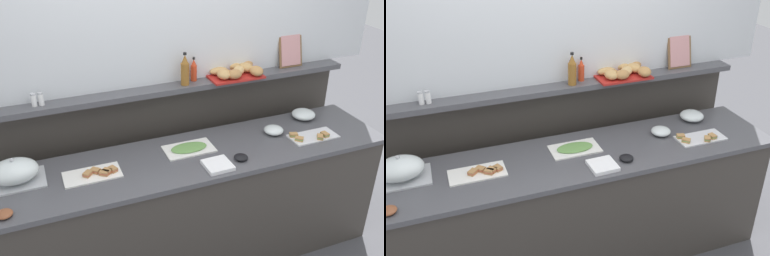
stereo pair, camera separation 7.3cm
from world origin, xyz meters
TOP-DOWN VIEW (x-y plane):
  - ground_plane at (0.00, 0.60)m, footprint 12.00×12.00m
  - buffet_counter at (0.00, 0.00)m, footprint 2.80×0.62m
  - back_ledge_unit at (0.00, 0.49)m, footprint 2.84×0.22m
  - sandwich_platter_side at (0.90, -0.09)m, footprint 0.35×0.17m
  - sandwich_platter_front at (-0.63, 0.00)m, footprint 0.35×0.18m
  - cold_cuts_platter at (0.02, 0.08)m, footprint 0.34×0.20m
  - serving_cloche at (-1.09, 0.10)m, footprint 0.34×0.24m
  - glass_bowl_large at (1.01, 0.19)m, footprint 0.18×0.18m
  - glass_bowl_medium at (0.67, 0.06)m, footprint 0.14×0.14m
  - condiment_bowl_red at (0.29, -0.17)m, footprint 0.09×0.09m
  - condiment_bowl_cream at (-1.16, -0.21)m, footprint 0.09×0.09m
  - napkin_stack at (0.11, -0.19)m, footprint 0.17×0.17m
  - hot_sauce_bottle at (0.20, 0.44)m, footprint 0.04×0.04m
  - vinegar_bottle_amber at (0.11, 0.39)m, footprint 0.06×0.06m
  - salt_shaker at (-0.90, 0.41)m, footprint 0.03×0.03m
  - pepper_shaker at (-0.86, 0.41)m, footprint 0.03×0.03m
  - bread_basket at (0.53, 0.41)m, footprint 0.42×0.32m
  - framed_picture at (1.01, 0.45)m, footprint 0.20×0.07m

SIDE VIEW (x-z plane):
  - ground_plane at x=0.00m, z-range 0.00..0.00m
  - buffet_counter at x=0.00m, z-range 0.00..0.91m
  - back_ledge_unit at x=0.00m, z-range 0.03..1.28m
  - cold_cuts_platter at x=0.02m, z-range 0.91..0.93m
  - sandwich_platter_side at x=0.90m, z-range 0.90..0.94m
  - sandwich_platter_front at x=-0.63m, z-range 0.90..0.94m
  - napkin_stack at x=0.11m, z-range 0.91..0.93m
  - condiment_bowl_cream at x=-1.16m, z-range 0.91..0.94m
  - condiment_bowl_red at x=0.29m, z-range 0.91..0.94m
  - glass_bowl_medium at x=0.67m, z-range 0.91..0.96m
  - glass_bowl_large at x=1.01m, z-range 0.91..0.98m
  - serving_cloche at x=-1.09m, z-range 0.90..1.07m
  - bread_basket at x=0.53m, z-range 1.25..1.33m
  - salt_shaker at x=-0.90m, z-range 1.25..1.34m
  - pepper_shaker at x=-0.86m, z-range 1.25..1.34m
  - hot_sauce_bottle at x=0.20m, z-range 1.24..1.41m
  - vinegar_bottle_amber at x=0.11m, z-range 1.24..1.47m
  - framed_picture at x=1.01m, z-range 1.25..1.50m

